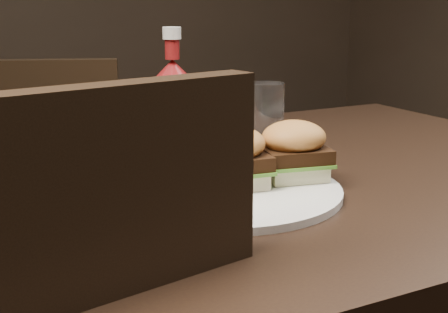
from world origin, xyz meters
name	(u,v)px	position (x,y,z in m)	size (l,w,h in m)	color
dining_table	(244,188)	(0.00, 0.00, 0.73)	(1.20, 0.80, 0.04)	black
chair_far	(48,235)	(-0.15, 0.72, 0.43)	(0.42, 0.42, 0.04)	black
plate	(227,191)	(-0.07, -0.07, 0.76)	(0.31, 0.31, 0.01)	white
sandwich_half_a	(232,178)	(-0.06, -0.07, 0.77)	(0.08, 0.08, 0.02)	beige
sandwich_half_b	(293,170)	(0.04, -0.08, 0.77)	(0.08, 0.08, 0.02)	#F6F0BB
fries_pile	(181,175)	(-0.13, -0.06, 0.78)	(0.10, 0.10, 0.04)	#C2441D
ketchup_bottle	(174,118)	(-0.04, 0.17, 0.81)	(0.06, 0.06, 0.13)	maroon
tumbler	(266,110)	(0.15, 0.18, 0.81)	(0.06, 0.06, 0.10)	white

